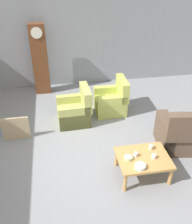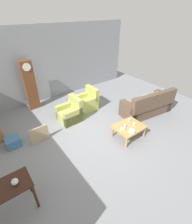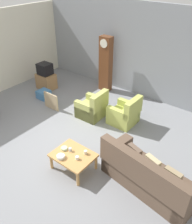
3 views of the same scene
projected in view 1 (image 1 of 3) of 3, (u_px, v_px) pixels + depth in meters
ground_plane at (97, 154)px, 5.43m from camera, size 10.40×10.40×0.00m
garage_door_wall at (76, 33)px, 7.58m from camera, size 8.40×0.16×3.20m
armchair_olive_near at (75, 111)px, 6.31m from camera, size 0.82×0.79×0.92m
armchair_olive_far at (112, 101)px, 6.73m from camera, size 0.80×0.77×0.92m
coffee_table_wood at (143, 160)px, 4.74m from camera, size 0.96×0.76×0.44m
grandfather_clock at (40, 60)px, 7.30m from camera, size 0.44×0.30×2.05m
framed_picture_leaning at (16, 129)px, 5.73m from camera, size 0.60×0.05×0.56m
cup_white_porcelain at (154, 156)px, 4.67m from camera, size 0.08×0.08×0.08m
cup_blue_rimmed at (136, 154)px, 4.70m from camera, size 0.07×0.07×0.09m
cup_cream_tall at (151, 147)px, 4.88m from camera, size 0.08×0.08×0.09m
bowl_white_stacked at (140, 166)px, 4.45m from camera, size 0.19×0.19×0.07m
bowl_shallow_green at (128, 158)px, 4.65m from camera, size 0.16×0.16×0.06m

